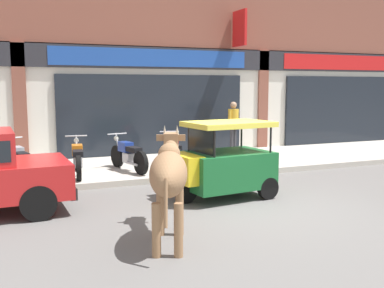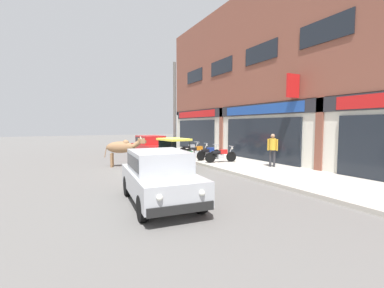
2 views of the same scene
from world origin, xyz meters
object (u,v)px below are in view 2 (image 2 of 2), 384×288
(cow, at_px, (122,147))
(motorcycle_2, at_px, (209,153))
(utility_pole, at_px, (175,109))
(car_1, at_px, (151,145))
(motorcycle_1, at_px, (197,151))
(motorcycle_0, at_px, (190,149))
(motorcycle_3, at_px, (221,155))
(pedestrian, at_px, (273,147))
(car_0, at_px, (159,174))
(auto_rickshaw, at_px, (173,156))

(cow, height_order, motorcycle_2, cow)
(motorcycle_2, relative_size, utility_pole, 0.29)
(car_1, height_order, motorcycle_1, car_1)
(car_1, xyz_separation_m, motorcycle_1, (2.28, 2.25, -0.29))
(motorcycle_0, relative_size, motorcycle_3, 0.99)
(motorcycle_2, height_order, utility_pole, utility_pole)
(motorcycle_0, distance_m, motorcycle_1, 1.29)
(cow, relative_size, motorcycle_0, 1.14)
(motorcycle_2, distance_m, motorcycle_3, 1.20)
(motorcycle_2, bearing_deg, motorcycle_0, 178.46)
(utility_pole, bearing_deg, pedestrian, 17.95)
(car_0, xyz_separation_m, utility_pole, (-9.18, 4.55, 2.41))
(pedestrian, bearing_deg, cow, -124.42)
(cow, bearing_deg, utility_pole, 121.12)
(motorcycle_1, distance_m, utility_pole, 3.35)
(car_0, bearing_deg, car_1, 162.70)
(motorcycle_3, height_order, pedestrian, pedestrian)
(motorcycle_2, xyz_separation_m, utility_pole, (-3.10, -0.79, 2.70))
(motorcycle_1, distance_m, pedestrian, 5.11)
(auto_rickshaw, relative_size, utility_pole, 0.33)
(cow, xyz_separation_m, motorcycle_3, (1.85, 4.89, -0.48))
(pedestrian, xyz_separation_m, utility_pole, (-6.72, -2.18, 2.10))
(auto_rickshaw, xyz_separation_m, pedestrian, (2.43, 4.21, 0.47))
(cow, height_order, motorcycle_0, cow)
(auto_rickshaw, xyz_separation_m, motorcycle_1, (-2.42, 2.72, -0.13))
(cow, bearing_deg, motorcycle_1, 96.97)
(cow, distance_m, motorcycle_0, 5.28)
(motorcycle_1, height_order, motorcycle_3, same)
(motorcycle_2, relative_size, motorcycle_3, 0.99)
(motorcycle_3, bearing_deg, cow, -110.75)
(pedestrian, bearing_deg, car_1, -152.35)
(cow, height_order, auto_rickshaw, cow)
(auto_rickshaw, bearing_deg, car_0, -27.25)
(motorcycle_0, bearing_deg, auto_rickshaw, -37.99)
(cow, bearing_deg, car_0, -4.16)
(cow, relative_size, car_0, 0.55)
(cow, bearing_deg, motorcycle_0, 110.69)
(car_0, xyz_separation_m, auto_rickshaw, (-4.89, 2.52, -0.15))
(auto_rickshaw, distance_m, motorcycle_2, 3.06)
(auto_rickshaw, height_order, motorcycle_2, auto_rickshaw)
(motorcycle_0, xyz_separation_m, pedestrian, (6.13, 1.32, 0.60))
(car_1, height_order, pedestrian, pedestrian)
(motorcycle_1, xyz_separation_m, motorcycle_3, (2.43, 0.14, 0.00))
(auto_rickshaw, relative_size, motorcycle_2, 1.15)
(car_1, relative_size, motorcycle_3, 2.03)
(utility_pole, bearing_deg, motorcycle_3, 10.93)
(auto_rickshaw, height_order, motorcycle_1, auto_rickshaw)
(car_1, distance_m, utility_pole, 2.90)
(motorcycle_3, xyz_separation_m, utility_pole, (-4.30, -0.83, 2.70))
(utility_pole, bearing_deg, motorcycle_2, 14.32)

